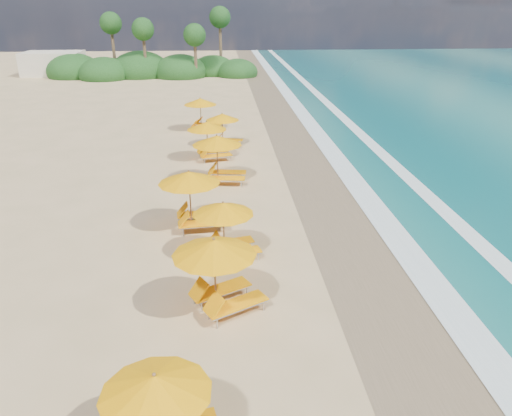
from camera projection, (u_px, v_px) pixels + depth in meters
name	position (u px, v px, depth m)	size (l,w,h in m)	color
ground	(256.00, 236.00, 19.41)	(160.00, 160.00, 0.00)	tan
wet_sand	(355.00, 233.00, 19.67)	(4.00, 160.00, 0.01)	#8A7252
surf_foam	(421.00, 230.00, 19.85)	(4.00, 160.00, 0.01)	white
station_2	(167.00, 411.00, 9.51)	(2.69, 2.59, 2.21)	olive
station_3	(221.00, 270.00, 14.21)	(3.30, 3.30, 2.48)	olive
station_4	(228.00, 226.00, 17.37)	(2.71, 2.62, 2.19)	olive
station_5	(195.00, 196.00, 19.57)	(2.89, 2.73, 2.51)	olive
station_6	(221.00, 156.00, 24.62)	(2.92, 2.75, 2.53)	olive
station_7	(210.00, 138.00, 28.24)	(2.87, 2.77, 2.33)	olive
station_8	(225.00, 128.00, 30.94)	(2.66, 2.57, 2.16)	olive
station_9	(203.00, 112.00, 34.76)	(2.99, 2.92, 2.36)	olive
treeline	(148.00, 68.00, 60.17)	(25.80, 8.80, 9.74)	#163D14
beach_building	(54.00, 63.00, 61.49)	(7.00, 5.00, 2.80)	beige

